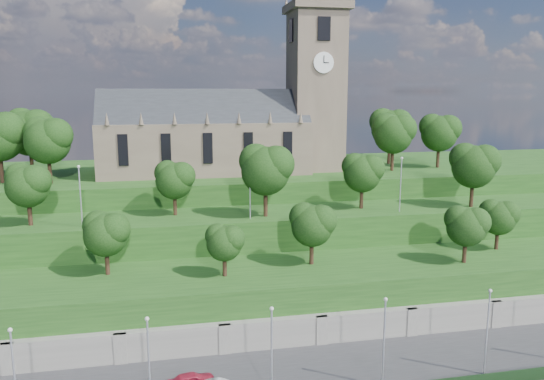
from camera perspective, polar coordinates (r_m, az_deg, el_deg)
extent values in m
cube|color=slate|center=(56.62, 0.05, -15.85)|extent=(160.00, 2.00, 5.00)
cube|color=slate|center=(56.99, -26.45, -16.84)|extent=(1.20, 0.60, 5.00)
cube|color=slate|center=(55.22, -15.93, -17.00)|extent=(1.20, 0.60, 5.00)
cube|color=slate|center=(55.24, -5.09, -16.60)|extent=(1.20, 0.60, 5.00)
cube|color=slate|center=(57.04, 5.34, -15.69)|extent=(1.20, 0.60, 5.00)
cube|color=slate|center=(60.46, 14.75, -14.42)|extent=(1.20, 0.60, 5.00)
cube|color=slate|center=(65.25, 22.87, -13.02)|extent=(1.20, 0.60, 5.00)
cube|color=#1C4316|center=(61.36, -1.09, -12.14)|extent=(160.00, 12.00, 8.00)
cube|color=#1C4316|center=(70.86, -2.71, -7.27)|extent=(160.00, 10.00, 12.00)
cube|color=#1C4316|center=(90.56, -4.74, -2.35)|extent=(160.00, 32.00, 15.00)
cube|color=brown|center=(84.37, -7.25, 4.57)|extent=(32.00, 12.00, 8.00)
cube|color=#212428|center=(84.05, -7.31, 7.28)|extent=(32.00, 10.18, 10.18)
cone|color=brown|center=(78.19, -17.36, 7.31)|extent=(0.70, 0.70, 1.80)
cone|color=brown|center=(77.86, -13.92, 7.47)|extent=(0.70, 0.70, 1.80)
cone|color=brown|center=(77.81, -10.45, 7.60)|extent=(0.70, 0.70, 1.80)
cone|color=brown|center=(78.03, -7.00, 7.71)|extent=(0.70, 0.70, 1.80)
cone|color=brown|center=(78.53, -3.57, 7.78)|extent=(0.70, 0.70, 1.80)
cone|color=brown|center=(79.31, -0.20, 7.83)|extent=(0.70, 0.70, 1.80)
cone|color=brown|center=(80.35, 3.10, 7.85)|extent=(0.70, 0.70, 1.80)
cube|color=black|center=(78.28, -15.73, 4.17)|extent=(1.40, 0.25, 4.50)
cube|color=black|center=(78.05, -11.33, 4.34)|extent=(1.40, 0.25, 4.50)
cube|color=black|center=(78.29, -6.92, 4.49)|extent=(1.40, 0.25, 4.50)
cube|color=black|center=(78.98, -2.56, 4.60)|extent=(1.40, 0.25, 4.50)
cube|color=black|center=(80.12, 1.69, 4.70)|extent=(1.40, 0.25, 4.50)
cube|color=brown|center=(87.10, 4.71, 10.41)|extent=(8.00, 8.00, 25.00)
cube|color=brown|center=(88.05, 4.85, 18.96)|extent=(9.20, 9.20, 1.20)
cone|color=brown|center=(91.07, 1.55, 19.48)|extent=(0.80, 0.80, 1.60)
cone|color=brown|center=(93.17, 6.63, 19.21)|extent=(0.80, 0.80, 1.60)
cube|color=black|center=(83.71, 5.62, 16.90)|extent=(2.00, 0.25, 3.50)
cube|color=black|center=(91.50, 4.07, 16.38)|extent=(2.00, 0.25, 3.50)
cube|color=black|center=(86.56, 2.10, 16.73)|extent=(0.25, 2.00, 3.50)
cube|color=black|center=(88.80, 7.45, 16.50)|extent=(0.25, 2.00, 3.50)
cylinder|color=white|center=(83.26, 5.57, 13.49)|extent=(3.20, 0.30, 3.20)
cylinder|color=white|center=(88.43, 7.39, 13.28)|extent=(0.30, 3.20, 3.20)
cube|color=black|center=(83.11, 5.61, 13.84)|extent=(0.12, 0.05, 1.10)
cube|color=black|center=(83.20, 5.87, 13.48)|extent=(0.80, 0.05, 0.12)
cylinder|color=black|center=(60.86, -17.31, -7.30)|extent=(0.49, 0.49, 3.04)
sphere|color=black|center=(60.05, -17.46, -4.63)|extent=(4.72, 4.72, 4.72)
sphere|color=black|center=(59.32, -16.63, -4.06)|extent=(3.54, 3.54, 3.54)
sphere|color=black|center=(60.48, -18.23, -3.64)|extent=(3.31, 3.31, 3.31)
cylinder|color=black|center=(58.02, -5.12, -8.02)|extent=(0.47, 0.47, 2.47)
sphere|color=black|center=(57.31, -5.16, -5.75)|extent=(3.85, 3.85, 3.85)
sphere|color=black|center=(56.86, -4.35, -5.27)|extent=(2.89, 2.89, 2.89)
sphere|color=black|center=(57.49, -5.89, -4.92)|extent=(2.69, 2.69, 2.69)
cylinder|color=black|center=(61.68, 4.28, -6.57)|extent=(0.50, 0.50, 3.10)
sphere|color=black|center=(60.86, 4.32, -3.87)|extent=(4.82, 4.82, 4.82)
sphere|color=black|center=(60.50, 5.33, -3.27)|extent=(3.62, 3.62, 3.62)
sphere|color=black|center=(60.98, 3.41, -2.90)|extent=(3.38, 3.38, 3.38)
cylinder|color=black|center=(66.00, 20.01, -6.13)|extent=(0.49, 0.49, 2.90)
sphere|color=black|center=(65.28, 20.17, -3.77)|extent=(4.52, 4.52, 4.52)
sphere|color=black|center=(65.23, 21.09, -3.23)|extent=(3.39, 3.39, 3.39)
sphere|color=black|center=(65.14, 19.36, -2.93)|extent=(3.16, 3.16, 3.16)
cylinder|color=black|center=(72.92, 23.03, -4.84)|extent=(0.48, 0.48, 2.76)
sphere|color=black|center=(72.30, 23.18, -2.80)|extent=(4.29, 4.29, 4.29)
sphere|color=black|center=(72.31, 23.97, -2.33)|extent=(3.22, 3.22, 3.22)
sphere|color=black|center=(72.13, 22.50, -2.08)|extent=(3.01, 3.01, 3.01)
cylinder|color=black|center=(69.08, -24.61, -2.17)|extent=(0.50, 0.50, 3.21)
sphere|color=black|center=(68.52, -24.81, 0.36)|extent=(4.99, 4.99, 4.99)
sphere|color=black|center=(67.70, -24.13, 0.94)|extent=(3.74, 3.74, 3.74)
sphere|color=black|center=(69.18, -25.46, 1.24)|extent=(3.49, 3.49, 3.49)
cylinder|color=black|center=(69.17, -10.40, -1.43)|extent=(0.50, 0.50, 3.04)
sphere|color=black|center=(68.63, -10.48, 0.97)|extent=(4.73, 4.73, 4.73)
sphere|color=black|center=(68.07, -9.70, 1.52)|extent=(3.55, 3.55, 3.55)
sphere|color=black|center=(69.06, -11.20, 1.80)|extent=(3.31, 3.31, 3.31)
cylinder|color=black|center=(67.26, -0.70, -1.18)|extent=(0.54, 0.54, 3.99)
sphere|color=black|center=(66.58, -0.71, 2.06)|extent=(6.20, 6.20, 6.20)
sphere|color=black|center=(66.09, 0.45, 2.82)|extent=(4.65, 4.65, 4.65)
sphere|color=black|center=(66.97, -1.75, 3.18)|extent=(4.34, 4.34, 4.34)
cylinder|color=black|center=(72.92, 9.60, -0.71)|extent=(0.50, 0.50, 3.25)
sphere|color=black|center=(72.38, 9.68, 1.73)|extent=(5.05, 5.05, 5.05)
sphere|color=black|center=(72.17, 10.59, 2.29)|extent=(3.79, 3.79, 3.79)
sphere|color=black|center=(72.51, 8.87, 2.58)|extent=(3.54, 3.54, 3.54)
cylinder|color=black|center=(77.91, 20.69, -0.32)|extent=(0.53, 0.53, 3.79)
sphere|color=black|center=(77.35, 20.87, 2.35)|extent=(5.90, 5.90, 5.90)
sphere|color=black|center=(77.38, 21.88, 2.94)|extent=(4.42, 4.42, 4.42)
sphere|color=black|center=(77.28, 19.99, 3.28)|extent=(4.13, 4.13, 4.13)
cylinder|color=black|center=(83.53, -27.11, 2.18)|extent=(0.55, 0.55, 4.37)
sphere|color=black|center=(82.02, -26.62, 5.78)|extent=(5.10, 5.10, 5.10)
cylinder|color=black|center=(88.64, -24.44, 2.83)|extent=(0.56, 0.56, 4.42)
sphere|color=black|center=(88.23, -24.65, 5.58)|extent=(6.88, 6.88, 6.88)
sphere|color=black|center=(87.19, -23.92, 6.27)|extent=(5.16, 5.16, 5.16)
sphere|color=black|center=(89.26, -25.35, 6.46)|extent=(4.81, 4.81, 4.81)
cylinder|color=black|center=(80.03, -22.80, 2.06)|extent=(0.54, 0.54, 4.01)
sphere|color=black|center=(79.61, -23.00, 4.82)|extent=(6.23, 6.23, 6.23)
sphere|color=black|center=(78.68, -22.24, 5.50)|extent=(4.67, 4.67, 4.67)
sphere|color=black|center=(80.49, -23.71, 5.71)|extent=(4.36, 4.36, 4.36)
cylinder|color=black|center=(88.10, 12.81, 3.33)|extent=(0.54, 0.54, 4.00)
sphere|color=black|center=(87.72, 12.91, 5.84)|extent=(6.22, 6.22, 6.22)
sphere|color=black|center=(87.61, 13.85, 6.41)|extent=(4.67, 4.67, 4.67)
sphere|color=black|center=(87.90, 12.09, 6.69)|extent=(4.35, 4.35, 4.35)
cylinder|color=black|center=(96.54, 12.48, 4.03)|extent=(0.55, 0.55, 4.22)
sphere|color=black|center=(96.18, 12.57, 6.44)|extent=(6.56, 6.56, 6.56)
sphere|color=black|center=(96.06, 13.48, 6.99)|extent=(4.92, 4.92, 4.92)
sphere|color=black|center=(96.39, 11.78, 7.26)|extent=(4.59, 4.59, 4.59)
cylinder|color=black|center=(93.97, 17.42, 3.52)|extent=(0.53, 0.53, 3.89)
sphere|color=black|center=(93.61, 17.55, 5.80)|extent=(6.05, 6.05, 6.05)
sphere|color=black|center=(93.61, 18.41, 6.31)|extent=(4.54, 4.54, 4.54)
sphere|color=black|center=(93.69, 16.80, 6.59)|extent=(4.24, 4.24, 4.24)
cylinder|color=#B2B2B7|center=(47.21, -25.92, -17.93)|extent=(0.16, 0.16, 7.98)
sphere|color=silver|center=(45.47, -26.35, -13.34)|extent=(0.36, 0.36, 0.36)
cylinder|color=#B2B2B7|center=(45.72, -13.07, -18.06)|extent=(0.16, 0.16, 7.98)
sphere|color=silver|center=(43.92, -13.30, -13.34)|extent=(0.36, 0.36, 0.36)
cylinder|color=#B2B2B7|center=(46.39, -0.04, -17.32)|extent=(0.16, 0.16, 7.98)
sphere|color=silver|center=(44.62, -0.04, -12.65)|extent=(0.36, 0.36, 0.36)
cylinder|color=#B2B2B7|center=(49.13, 11.93, -15.88)|extent=(0.16, 0.16, 7.98)
sphere|color=silver|center=(47.46, 12.12, -11.43)|extent=(0.36, 0.36, 0.36)
cylinder|color=#B2B2B7|center=(53.63, 22.11, -14.12)|extent=(0.16, 0.16, 7.98)
sphere|color=silver|center=(52.10, 22.42, -9.99)|extent=(0.36, 0.36, 0.36)
cylinder|color=#B2B2B7|center=(65.61, -19.90, -0.77)|extent=(0.16, 0.16, 7.02)
sphere|color=silver|center=(65.03, -20.10, 2.37)|extent=(0.36, 0.36, 0.36)
cylinder|color=#B2B2B7|center=(65.63, -2.38, -0.13)|extent=(0.16, 0.16, 7.02)
sphere|color=silver|center=(65.06, -2.40, 3.01)|extent=(0.36, 0.36, 0.36)
cylinder|color=#B2B2B7|center=(71.49, 13.66, 0.46)|extent=(0.16, 0.16, 7.02)
sphere|color=silver|center=(70.97, 13.78, 3.35)|extent=(0.36, 0.36, 0.36)
imported|color=#A61B33|center=(49.90, -8.64, -19.60)|extent=(4.42, 2.51, 1.42)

